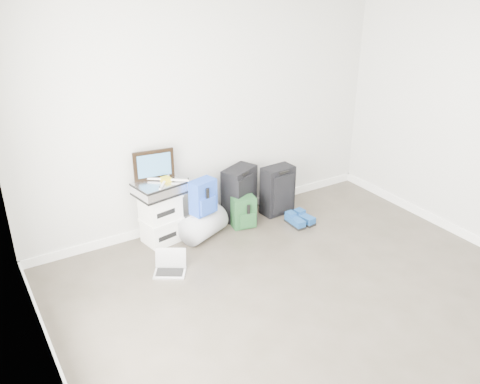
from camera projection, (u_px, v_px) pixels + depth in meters
ground at (348, 333)px, 4.36m from camera, size 5.00×5.00×0.00m
room_envelope at (368, 143)px, 3.65m from camera, size 4.52×5.02×2.71m
boxes_stack at (161, 218)px, 5.65m from camera, size 0.46×0.40×0.58m
briefcase at (159, 188)px, 5.50m from camera, size 0.55×0.44×0.14m
painting at (154, 165)px, 5.47m from camera, size 0.44×0.09×0.33m
drone at (166, 179)px, 5.48m from camera, size 0.41×0.41×0.05m
duffel_bag at (203, 224)px, 5.79m from camera, size 0.61×0.50×0.32m
blue_backpack at (203, 198)px, 5.61m from camera, size 0.32×0.27×0.40m
large_suitcase at (240, 194)px, 6.13m from camera, size 0.49×0.42×0.66m
green_backpack at (244, 213)px, 6.00m from camera, size 0.30×0.24×0.38m
carry_on at (278, 190)px, 6.28m from camera, size 0.40×0.28×0.61m
shoes at (300, 220)px, 6.12m from camera, size 0.28×0.31×0.10m
rolled_rug at (282, 189)px, 6.44m from camera, size 0.17×0.17×0.51m
laptop at (170, 267)px, 5.19m from camera, size 0.39×0.36×0.22m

